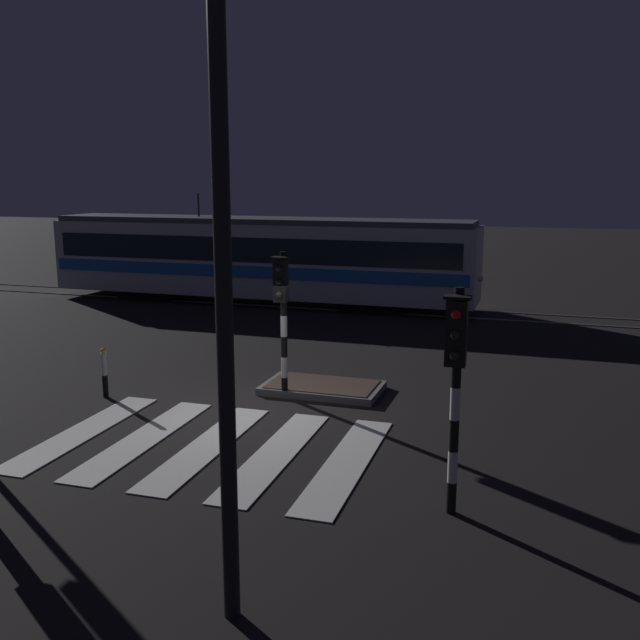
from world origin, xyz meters
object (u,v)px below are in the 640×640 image
(tram, at_px, (258,257))
(street_lamp_near_kerb, at_px, (209,184))
(traffic_light_median_centre, at_px, (282,303))
(bollard_island_edge, at_px, (105,372))
(traffic_light_corner_near_right, at_px, (456,369))

(tram, bearing_deg, street_lamp_near_kerb, -68.26)
(traffic_light_median_centre, distance_m, street_lamp_near_kerb, 8.41)
(traffic_light_median_centre, bearing_deg, street_lamp_near_kerb, -73.67)
(traffic_light_median_centre, xyz_separation_m, bollard_island_edge, (-3.73, -1.10, -1.55))
(traffic_light_median_centre, height_order, traffic_light_corner_near_right, traffic_light_corner_near_right)
(traffic_light_corner_near_right, relative_size, tram, 0.20)
(tram, height_order, bollard_island_edge, tram)
(traffic_light_corner_near_right, distance_m, tram, 18.09)
(traffic_light_median_centre, relative_size, traffic_light_corner_near_right, 0.98)
(street_lamp_near_kerb, bearing_deg, traffic_light_median_centre, 106.33)
(street_lamp_near_kerb, xyz_separation_m, bollard_island_edge, (-5.99, 6.59, -4.09))
(traffic_light_corner_near_right, bearing_deg, tram, 121.44)
(traffic_light_median_centre, xyz_separation_m, street_lamp_near_kerb, (2.25, -7.69, 2.54))
(tram, distance_m, bollard_island_edge, 12.34)
(tram, bearing_deg, traffic_light_corner_near_right, -58.56)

